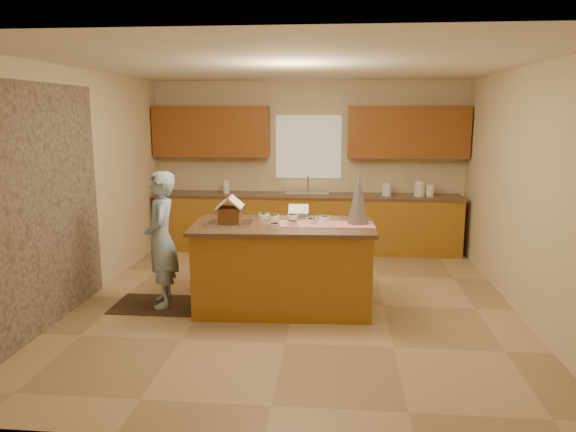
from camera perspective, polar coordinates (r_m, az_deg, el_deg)
The scene contains 28 objects.
floor at distance 6.41m, azimuth 0.74°, elevation -9.17°, with size 5.50×5.50×0.00m, color tan.
ceiling at distance 6.04m, azimuth 0.80°, elevation 15.65°, with size 5.50×5.50×0.00m, color silver.
wall_back at distance 8.81m, azimuth 2.18°, elevation 5.37°, with size 5.50×5.50×0.00m, color beige.
wall_front at distance 3.39m, azimuth -2.89°, elevation -3.63°, with size 5.50×5.50×0.00m, color beige.
wall_left at distance 6.75m, azimuth -20.93°, elevation 2.95°, with size 5.50×5.50×0.00m, color beige.
wall_right at distance 6.39m, azimuth 23.74°, elevation 2.34°, with size 5.50×5.50×0.00m, color beige.
stone_accent at distance 6.05m, azimuth -23.99°, elevation 0.93°, with size 2.50×2.50×0.00m, color gray.
window_curtain at distance 8.75m, azimuth 2.18°, elevation 7.30°, with size 1.05×0.03×1.00m, color white.
back_counter_base at distance 8.65m, azimuth 2.03°, elevation -0.84°, with size 4.80×0.60×0.88m, color #9B6320.
back_counter_top at distance 8.56m, azimuth 2.05°, elevation 2.17°, with size 4.85×0.63×0.04m, color brown.
upper_cabinet_left at distance 8.81m, azimuth -8.10°, elevation 8.85°, with size 1.85×0.35×0.80m, color brown.
upper_cabinet_right at distance 8.64m, azimuth 12.57°, elevation 8.67°, with size 1.85×0.35×0.80m, color brown.
sink at distance 8.57m, azimuth 2.05°, elevation 2.11°, with size 0.70×0.45×0.12m, color silver.
faucet at distance 8.72m, azimuth 2.12°, elevation 3.39°, with size 0.03×0.03×0.28m, color silver.
island_base at distance 6.12m, azimuth -0.50°, elevation -5.55°, with size 1.91×0.96×0.94m, color #9B6320.
island_top at distance 6.00m, azimuth -0.51°, elevation -1.06°, with size 2.00×1.04×0.04m, color brown.
table_runner at distance 5.98m, azimuth 4.07°, elevation -0.88°, with size 1.06×0.38×0.01m, color red.
baking_tray at distance 6.00m, azimuth -6.13°, elevation -0.79°, with size 0.49×0.36×0.03m, color silver.
cookbook at distance 6.36m, azimuth 1.12°, elevation 0.71°, with size 0.23×0.02×0.19m, color white.
tinsel_tree at distance 6.00m, azimuth 7.44°, elevation 1.90°, with size 0.23×0.23×0.58m, color silver.
rug at distance 6.50m, azimuth -13.39°, elevation -9.12°, with size 1.05×0.68×0.01m, color black.
boy at distance 6.27m, azimuth -13.27°, elevation -2.44°, with size 0.56×0.37×1.55m, color #95B4D4.
canister_a at distance 8.57m, azimuth 10.42°, elevation 2.82°, with size 0.15×0.15×0.20m, color white.
canister_b at distance 8.63m, azimuth 13.76°, elevation 2.86°, with size 0.16×0.16×0.24m, color white.
canister_c at distance 8.66m, azimuth 14.82°, elevation 2.65°, with size 0.13×0.13×0.18m, color white.
paper_towel at distance 8.71m, azimuth -6.56°, elevation 3.12°, with size 0.10×0.10×0.22m, color white.
gingerbread_house at distance 5.97m, azimuth -6.15°, elevation 0.39°, with size 0.30×0.31×0.30m.
candy_bowls at distance 6.09m, azimuth 0.26°, elevation -0.39°, with size 0.84×0.70×0.06m.
Camera 1 is at (0.47, -6.00, 2.20)m, focal length 33.59 mm.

